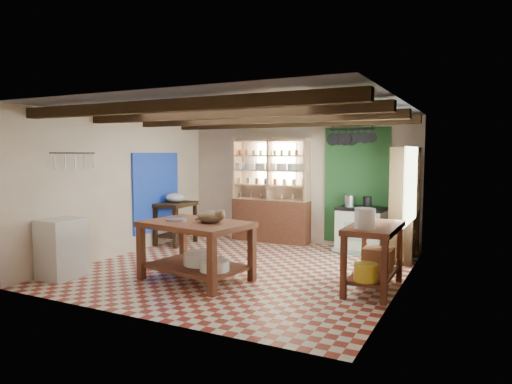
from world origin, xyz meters
The scene contains 30 objects.
floor centered at (0.00, 0.00, -0.01)m, with size 5.00×5.00×0.02m, color maroon.
ceiling centered at (0.00, 0.00, 2.60)m, with size 5.00×5.00×0.02m, color #4D4C51.
wall_back centered at (0.00, 2.50, 1.30)m, with size 5.00×0.04×2.60m, color beige.
wall_front centered at (0.00, -2.50, 1.30)m, with size 5.00×0.04×2.60m, color beige.
wall_left centered at (-2.50, 0.00, 1.30)m, with size 0.04×5.00×2.60m, color beige.
wall_right centered at (2.50, 0.00, 1.30)m, with size 0.04×5.00×2.60m, color beige.
ceiling_beams centered at (0.00, 0.00, 2.48)m, with size 5.00×3.80×0.15m, color #302011.
blue_wall_patch centered at (-2.47, 0.90, 1.10)m, with size 0.04×1.40×1.60m, color blue.
green_wall_patch centered at (1.25, 2.47, 1.25)m, with size 1.30×0.04×2.30m, color #215426.
window_back centered at (-0.50, 2.48, 1.70)m, with size 0.90×0.02×0.80m, color silver.
window_right centered at (2.48, 1.00, 1.40)m, with size 0.02×1.30×1.20m, color silver.
utensil_rail centered at (-2.44, -1.20, 1.78)m, with size 0.06×0.90×0.28m, color black.
pot_rack centered at (1.25, 2.05, 2.18)m, with size 0.86×0.12×0.36m, color black.
shelving_unit centered at (-0.55, 2.31, 1.10)m, with size 1.70×0.34×2.20m, color #DDAC7F.
tall_rack centered at (2.28, 1.80, 1.00)m, with size 0.40×0.86×2.00m, color #302011.
work_table centered at (-0.30, -0.88, 0.44)m, with size 1.55×1.04×0.88m, color brown.
stove centered at (1.44, 2.15, 0.43)m, with size 0.89×0.60×0.87m, color beige.
prep_table centered at (-2.20, 1.17, 0.44)m, with size 0.60×0.87×0.88m, color #302011.
white_cabinet centered at (-2.22, -1.68, 0.45)m, with size 0.50×0.60×0.90m, color silver.
right_counter centered at (2.18, -0.19, 0.46)m, with size 0.64×1.27×0.91m, color brown.
cat centered at (-0.04, -0.87, 0.97)m, with size 0.41×0.31×0.19m, color olive.
steel_tray centered at (-0.65, -0.88, 0.89)m, with size 0.33×0.33×0.02m, color #95959C.
basin_large centered at (-0.24, -0.84, 0.32)m, with size 0.52×0.52×0.18m, color silver.
basin_small centered at (0.13, -1.05, 0.31)m, with size 0.42×0.42×0.15m, color silver.
kettle_left centered at (1.19, 2.17, 0.98)m, with size 0.18×0.18×0.21m, color #95959C.
kettle_right centered at (1.54, 2.14, 0.97)m, with size 0.16×0.16×0.20m, color black.
enamel_bowl centered at (-2.20, 1.17, 0.98)m, with size 0.40×0.40×0.20m, color silver.
white_bucket centered at (2.13, -0.54, 1.05)m, with size 0.27×0.27×0.27m, color silver.
wicker_basket centered at (2.18, 0.11, 0.39)m, with size 0.41×0.33×0.29m, color #A96B44.
yellow_tub centered at (2.18, -0.64, 0.36)m, with size 0.31×0.31×0.23m, color gold.
Camera 1 is at (3.51, -6.47, 1.91)m, focal length 32.00 mm.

